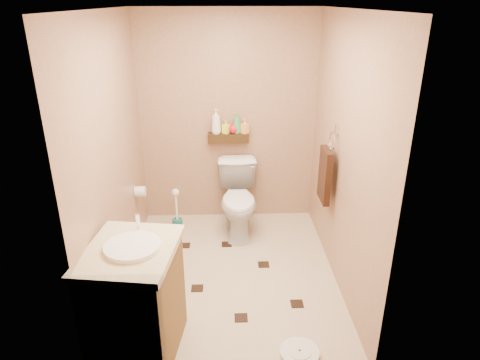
{
  "coord_description": "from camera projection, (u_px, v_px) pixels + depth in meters",
  "views": [
    {
      "loc": [
        -0.04,
        -3.48,
        2.47
      ],
      "look_at": [
        0.1,
        0.25,
        0.88
      ],
      "focal_mm": 32.0,
      "sensor_mm": 36.0,
      "label": 1
    }
  ],
  "objects": [
    {
      "name": "bottle_c",
      "position": [
        234.0,
        127.0,
        4.8
      ],
      "size": [
        0.14,
        0.14,
        0.14
      ],
      "primitive_type": "imported",
      "rotation": [
        0.0,
        0.0,
        3.48
      ],
      "color": "red",
      "rests_on": "wall_shelf"
    },
    {
      "name": "wall_right",
      "position": [
        344.0,
        156.0,
        3.73
      ],
      "size": [
        0.04,
        2.5,
        2.4
      ],
      "primitive_type": "cube",
      "color": "#A77E5F",
      "rests_on": "ground"
    },
    {
      "name": "wall_back",
      "position": [
        228.0,
        120.0,
        4.85
      ],
      "size": [
        2.0,
        0.04,
        2.4
      ],
      "primitive_type": "cube",
      "color": "#A77E5F",
      "rests_on": "ground"
    },
    {
      "name": "vanity",
      "position": [
        136.0,
        300.0,
        3.09
      ],
      "size": [
        0.7,
        0.81,
        1.04
      ],
      "rotation": [
        0.0,
        0.0,
        -0.14
      ],
      "color": "brown",
      "rests_on": "ground"
    },
    {
      "name": "ceiling",
      "position": [
        228.0,
        9.0,
        3.23
      ],
      "size": [
        2.0,
        2.5,
        0.02
      ],
      "primitive_type": "cube",
      "color": "silver",
      "rests_on": "wall_back"
    },
    {
      "name": "toilet_paper",
      "position": [
        140.0,
        191.0,
        4.5
      ],
      "size": [
        0.12,
        0.11,
        0.12
      ],
      "color": "white",
      "rests_on": "wall_left"
    },
    {
      "name": "bottle_a",
      "position": [
        216.0,
        121.0,
        4.77
      ],
      "size": [
        0.15,
        0.15,
        0.28
      ],
      "primitive_type": "imported",
      "rotation": [
        0.0,
        0.0,
        0.77
      ],
      "color": "white",
      "rests_on": "wall_shelf"
    },
    {
      "name": "towel_ring",
      "position": [
        325.0,
        173.0,
        4.06
      ],
      "size": [
        0.12,
        0.3,
        0.76
      ],
      "color": "silver",
      "rests_on": "wall_right"
    },
    {
      "name": "floor_accents",
      "position": [
        233.0,
        275.0,
        4.15
      ],
      "size": [
        1.17,
        1.28,
        0.01
      ],
      "color": "black",
      "rests_on": "ground"
    },
    {
      "name": "toilet_brush",
      "position": [
        177.0,
        215.0,
        4.9
      ],
      "size": [
        0.12,
        0.12,
        0.51
      ],
      "color": "#18605F",
      "rests_on": "ground"
    },
    {
      "name": "bathroom_scale",
      "position": [
        299.0,
        354.0,
        3.19
      ],
      "size": [
        0.39,
        0.39,
        0.06
      ],
      "rotation": [
        0.0,
        0.0,
        -0.43
      ],
      "color": "white",
      "rests_on": "ground"
    },
    {
      "name": "toilet",
      "position": [
        239.0,
        200.0,
        4.78
      ],
      "size": [
        0.47,
        0.79,
        0.79
      ],
      "primitive_type": "imported",
      "rotation": [
        0.0,
        0.0,
        0.03
      ],
      "color": "white",
      "rests_on": "ground"
    },
    {
      "name": "wall_shelf",
      "position": [
        228.0,
        138.0,
        4.85
      ],
      "size": [
        0.46,
        0.14,
        0.1
      ],
      "primitive_type": "cube",
      "color": "#38230F",
      "rests_on": "wall_back"
    },
    {
      "name": "wall_left",
      "position": [
        113.0,
        159.0,
        3.67
      ],
      "size": [
        0.04,
        2.5,
        2.4
      ],
      "primitive_type": "cube",
      "color": "#A77E5F",
      "rests_on": "ground"
    },
    {
      "name": "wall_front",
      "position": [
        232.0,
        230.0,
        2.55
      ],
      "size": [
        2.0,
        0.04,
        2.4
      ],
      "primitive_type": "cube",
      "color": "#A77E5F",
      "rests_on": "ground"
    },
    {
      "name": "bottle_e",
      "position": [
        245.0,
        126.0,
        4.8
      ],
      "size": [
        0.11,
        0.11,
        0.17
      ],
      "primitive_type": "imported",
      "rotation": [
        0.0,
        0.0,
        3.89
      ],
      "color": "#FFB054",
      "rests_on": "wall_shelf"
    },
    {
      "name": "bottle_d",
      "position": [
        237.0,
        123.0,
        4.79
      ],
      "size": [
        0.12,
        0.12,
        0.23
      ],
      "primitive_type": "imported",
      "rotation": [
        0.0,
        0.0,
        2.49
      ],
      "color": "green",
      "rests_on": "wall_shelf"
    },
    {
      "name": "bottle_b",
      "position": [
        226.0,
        127.0,
        4.8
      ],
      "size": [
        0.09,
        0.09,
        0.15
      ],
      "primitive_type": "imported",
      "rotation": [
        0.0,
        0.0,
        4.05
      ],
      "color": "#F1FC35",
      "rests_on": "wall_shelf"
    },
    {
      "name": "ground",
      "position": [
        231.0,
        273.0,
        4.17
      ],
      "size": [
        2.5,
        2.5,
        0.0
      ],
      "primitive_type": "plane",
      "color": "beige",
      "rests_on": "ground"
    }
  ]
}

